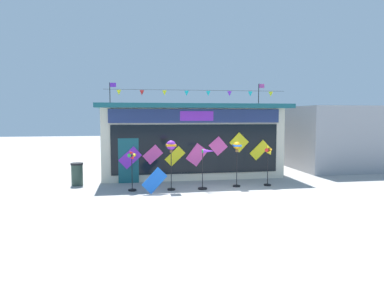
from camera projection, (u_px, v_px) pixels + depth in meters
name	position (u px, v px, depth m)	size (l,w,h in m)	color
ground_plane	(231.00, 196.00, 13.04)	(80.00, 80.00, 0.00)	#9E9B99
kite_shop_building	(187.00, 138.00, 18.76)	(8.95, 6.53, 4.76)	beige
wind_spinner_far_left	(132.00, 167.00, 13.82)	(0.34, 0.33, 1.61)	black
wind_spinner_left	(171.00, 149.00, 13.91)	(0.39, 0.39, 2.02)	black
wind_spinner_center_left	(206.00, 165.00, 14.15)	(0.70, 0.37, 1.65)	black
wind_spinner_center_right	(237.00, 152.00, 14.59)	(0.32, 0.32, 1.91)	black
wind_spinner_right	(268.00, 158.00, 14.82)	(0.40, 0.31, 1.75)	black
trash_bin	(77.00, 174.00, 14.97)	(0.52, 0.52, 0.97)	#2D4238
display_kite_on_ground	(155.00, 180.00, 13.40)	(0.52, 0.03, 0.94)	blue
neighbour_building	(332.00, 135.00, 22.37)	(7.45, 9.30, 3.51)	#99999E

